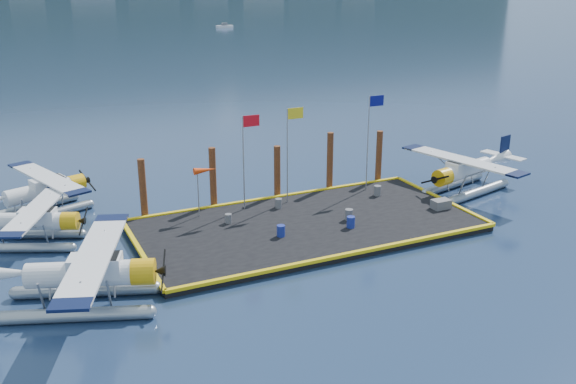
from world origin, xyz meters
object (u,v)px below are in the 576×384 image
object	(u,v)px
drum_1	(351,222)
windsock	(205,171)
piling_0	(143,191)
seaplane_d	(464,173)
flagpole_red	(246,148)
piling_4	(379,158)
seaplane_b	(33,224)
flagpole_yellow	(290,141)
piling_3	(330,163)
piling_2	(277,174)
flagpole_blue	(371,129)
piling_1	(213,179)
drum_2	(349,215)
drum_5	(279,203)
seaplane_c	(43,193)
crate	(441,204)
drum_0	(228,218)
drum_3	(281,231)
seaplane_a	(87,277)
drum_4	(377,191)

from	to	relation	value
drum_1	windsock	size ratio (longest dim) A/B	0.22
drum_1	piling_0	world-z (taller)	piling_0
seaplane_d	piling_0	xyz separation A→B (m)	(-21.37, 4.10, 0.53)
flagpole_red	piling_4	world-z (taller)	flagpole_red
seaplane_b	flagpole_yellow	xyz separation A→B (m)	(15.72, -0.56, 3.21)
piling_3	windsock	bearing A→B (deg)	-170.47
piling_2	flagpole_red	bearing A→B (deg)	-150.20
flagpole_blue	piling_3	bearing A→B (deg)	143.93
piling_1	piling_3	world-z (taller)	piling_3
drum_2	flagpole_blue	bearing A→B (deg)	47.06
drum_1	piling_4	xyz separation A→B (m)	(6.48, 7.16, 1.26)
seaplane_d	windsock	distance (m)	18.15
drum_5	piling_1	world-z (taller)	piling_1
seaplane_c	drum_1	bearing A→B (deg)	35.88
crate	piling_4	bearing A→B (deg)	93.04
flagpole_red	seaplane_c	bearing A→B (deg)	154.41
seaplane_b	piling_0	world-z (taller)	piling_0
drum_0	drum_5	size ratio (longest dim) A/B	0.92
seaplane_b	drum_3	size ratio (longest dim) A/B	12.33
flagpole_blue	seaplane_b	bearing A→B (deg)	178.52
seaplane_c	piling_2	bearing A→B (deg)	55.34
seaplane_a	seaplane_b	world-z (taller)	seaplane_a
drum_2	flagpole_red	bearing A→B (deg)	137.26
drum_0	drum_2	world-z (taller)	drum_2
drum_1	flagpole_blue	distance (m)	8.27
seaplane_a	flagpole_red	bearing A→B (deg)	146.59
seaplane_c	piling_4	distance (m)	22.84
seaplane_b	drum_5	xyz separation A→B (m)	(14.54, -1.32, -0.60)
seaplane_d	drum_4	bearing A→B (deg)	65.45
drum_0	flagpole_yellow	world-z (taller)	flagpole_yellow
seaplane_d	drum_5	size ratio (longest dim) A/B	15.36
piling_4	seaplane_d	bearing A→B (deg)	-43.17
crate	piling_1	world-z (taller)	piling_1
crate	piling_0	xyz separation A→B (m)	(-17.36, 6.81, 1.31)
piling_0	piling_1	xyz separation A→B (m)	(4.50, 0.00, 0.10)
drum_0	drum_5	bearing A→B (deg)	16.02
drum_1	flagpole_blue	bearing A→B (deg)	49.98
flagpole_red	flagpole_blue	size ratio (longest dim) A/B	0.92
piling_3	seaplane_d	bearing A→B (deg)	-26.09
drum_0	piling_0	size ratio (longest dim) A/B	0.14
drum_1	drum_4	distance (m)	6.17
seaplane_c	seaplane_b	bearing A→B (deg)	-30.87
drum_2	crate	distance (m)	6.36
drum_2	seaplane_b	bearing A→B (deg)	164.02
seaplane_a	piling_2	xyz separation A→B (m)	(13.83, 9.75, 0.34)
drum_0	piling_2	world-z (taller)	piling_2
flagpole_yellow	windsock	bearing A→B (deg)	180.00
seaplane_a	piling_1	distance (m)	13.51
seaplane_b	drum_0	bearing A→B (deg)	101.57
seaplane_d	windsock	size ratio (longest dim) A/B	3.05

